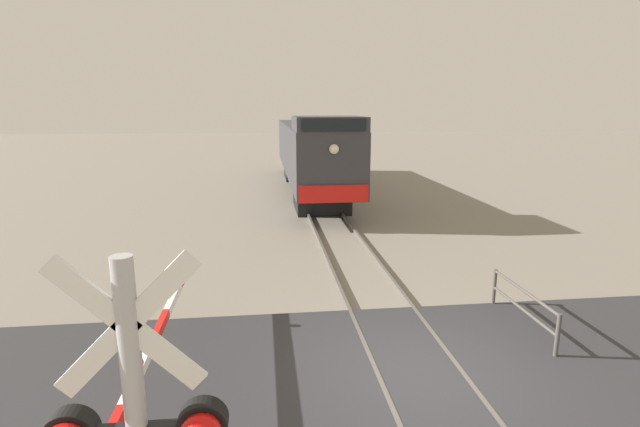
% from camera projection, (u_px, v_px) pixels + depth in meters
% --- Properties ---
extents(ground_plane, '(160.00, 160.00, 0.00)m').
position_uv_depth(ground_plane, '(421.00, 382.00, 8.00)').
color(ground_plane, gray).
extents(rail_track_left, '(0.08, 80.00, 0.15)m').
position_uv_depth(rail_track_left, '(379.00, 381.00, 7.90)').
color(rail_track_left, '#59544C').
rests_on(rail_track_left, ground_plane).
extents(rail_track_right, '(0.08, 80.00, 0.15)m').
position_uv_depth(rail_track_right, '(462.00, 375.00, 8.07)').
color(rail_track_right, '#59544C').
rests_on(rail_track_right, ground_plane).
extents(road_surface, '(36.00, 5.36, 0.14)m').
position_uv_depth(road_surface, '(421.00, 378.00, 7.99)').
color(road_surface, '#2D2D30').
rests_on(road_surface, ground_plane).
extents(locomotive, '(2.70, 17.60, 4.15)m').
position_uv_depth(locomotive, '(311.00, 151.00, 25.48)').
color(locomotive, black).
rests_on(locomotive, ground_plane).
extents(guard_railing, '(0.08, 2.45, 0.95)m').
position_uv_depth(guard_railing, '(523.00, 305.00, 9.60)').
color(guard_railing, '#4C4742').
rests_on(guard_railing, ground_plane).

